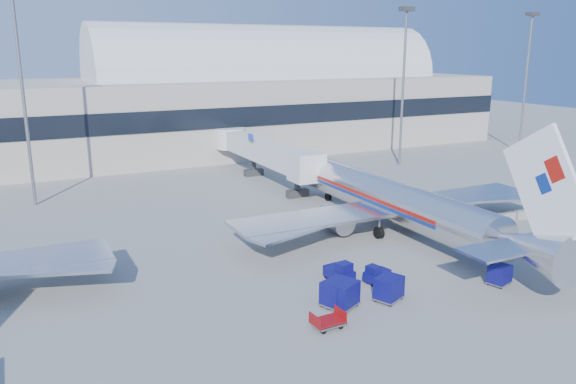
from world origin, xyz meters
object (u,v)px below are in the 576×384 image
cart_train_b (337,293)px  cart_solo_near (500,275)px  mast_west (20,69)px  cart_solo_far (543,247)px  airliner_main (397,201)px  mast_far_east (528,62)px  cart_train_c (343,294)px  barrier_far (526,214)px  tug_left (340,272)px  jetbridge_near (260,150)px  barrier_near (478,223)px  cart_open_red (328,322)px  tug_lead (376,274)px  cart_train_a (389,288)px  barrier_mid (503,218)px  tug_right (497,246)px  mast_east (404,64)px

cart_train_b → cart_solo_near: 12.71m
cart_train_b → mast_west: bearing=93.4°
cart_solo_far → airliner_main: bearing=125.7°
mast_far_east → cart_train_c: (-58.13, -37.17, -13.81)m
barrier_far → tug_left: tug_left is taller
jetbridge_near → barrier_near: 30.82m
barrier_near → cart_train_c: cart_train_c is taller
jetbridge_near → cart_open_red: bearing=-108.1°
mast_far_east → tug_lead: mast_far_east is taller
cart_train_a → cart_solo_far: 16.69m
barrier_mid → barrier_near: bearing=180.0°
barrier_near → cart_train_b: (-21.36, -8.73, 0.50)m
mast_far_east → cart_open_red: size_ratio=11.13×
tug_left → cart_solo_near: bearing=-128.5°
barrier_near → mast_far_east: bearing=37.1°
cart_train_c → airliner_main: bearing=15.5°
barrier_near → tug_left: 19.67m
mast_far_east → cart_solo_near: 61.83m
mast_west → cart_train_a: 44.93m
barrier_far → mast_west: bearing=147.9°
barrier_far → cart_train_c: (-27.73, -9.17, 0.53)m
tug_right → cart_solo_far: cart_solo_far is taller
barrier_mid → cart_train_a: (-21.02, -9.61, 0.46)m
mast_east → cart_open_red: (-35.43, -39.14, -14.41)m
mast_east → tug_lead: mast_east is taller
cart_open_red → mast_west: bearing=107.7°
mast_west → barrier_far: mast_west is taller
cart_train_c → cart_solo_far: (20.06, 0.80, -0.15)m
barrier_near → tug_lead: (-16.62, -6.58, 0.16)m
barrier_mid → cart_solo_far: size_ratio=1.65×
mast_far_east → cart_train_b: mast_far_east is taller
barrier_mid → barrier_far: (3.30, 0.00, 0.00)m
jetbridge_near → barrier_mid: size_ratio=9.17×
airliner_main → tug_right: bearing=-65.5°
mast_west → cart_open_red: size_ratio=11.13×
barrier_near → tug_lead: bearing=-158.4°
tug_lead → mast_east: bearing=36.8°
cart_solo_near → cart_train_a: bearing=155.1°
cart_train_a → cart_open_red: size_ratio=1.17×
tug_lead → cart_train_a: (-1.10, -3.03, 0.30)m
cart_solo_near → airliner_main: bearing=70.5°
jetbridge_near → barrier_far: size_ratio=9.17×
barrier_near → cart_train_b: cart_train_b is taller
mast_west → cart_solo_far: mast_west is taller
tug_lead → cart_solo_far: 15.64m
airliner_main → cart_solo_near: (-0.86, -13.53, -2.14)m
tug_left → cart_open_red: size_ratio=1.26×
barrier_near → barrier_mid: size_ratio=1.00×
barrier_mid → cart_train_c: size_ratio=1.17×
tug_lead → cart_open_red: 8.20m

